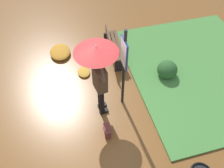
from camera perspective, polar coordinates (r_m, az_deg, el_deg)
The scene contains 9 objects.
ground_plane at distance 6.37m, azimuth -3.17°, elevation -5.88°, with size 18.00×18.00×0.00m, color brown.
grass_verge at distance 7.70m, azimuth 19.73°, elevation 3.14°, with size 4.80×4.00×0.05m.
person_with_umbrella at distance 5.23m, azimuth -3.31°, elevation 4.59°, with size 0.96×0.96×2.04m.
info_sign_post at distance 5.44m, azimuth 2.76°, elevation 5.18°, with size 0.44×0.07×2.30m.
handbag at distance 5.87m, azimuth -1.13°, elevation -10.77°, with size 0.31×0.17×0.37m.
park_bench at distance 7.44m, azimuth 0.36°, elevation 8.69°, with size 1.40×0.51×0.75m.
shrub_cluster at distance 7.14m, azimuth 12.71°, elevation 3.40°, with size 0.62×0.57×0.51m.
leaf_pile_near_person at distance 7.91m, azimuth -11.99°, elevation 7.29°, with size 0.79×0.63×0.17m.
leaf_pile_by_bench at distance 7.20m, azimuth -6.56°, elevation 2.76°, with size 0.44×0.35×0.10m.
Camera 1 is at (-3.65, 0.63, 5.18)m, focal length 39.30 mm.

